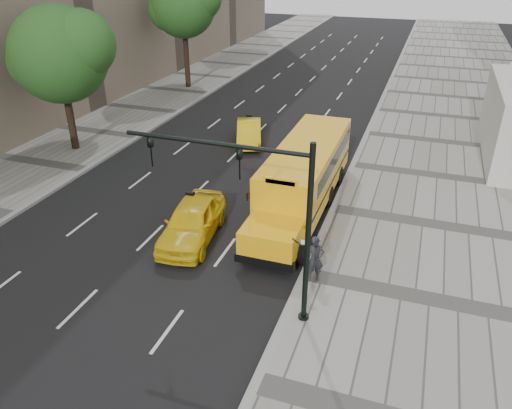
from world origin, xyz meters
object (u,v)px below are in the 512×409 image
(tree_b, at_px, (60,54))
(tree_c, at_px, (184,4))
(pedestrian, at_px, (315,259))
(taxi_near, at_px, (192,221))
(taxi_far, at_px, (249,132))
(traffic_signal, at_px, (265,208))
(school_bus, at_px, (305,171))

(tree_b, distance_m, tree_c, 15.66)
(tree_c, height_order, pedestrian, tree_c)
(tree_c, relative_size, taxi_near, 1.93)
(taxi_near, xyz_separation_m, taxi_far, (-1.67, 11.70, -0.14))
(tree_b, distance_m, pedestrian, 19.39)
(taxi_near, distance_m, traffic_signal, 6.56)
(tree_c, xyz_separation_m, pedestrian, (16.83, -24.01, -5.83))
(tree_b, bearing_deg, tree_c, 90.01)
(tree_c, height_order, school_bus, tree_c)
(tree_c, xyz_separation_m, school_bus, (14.90, -17.99, -5.13))
(school_bus, distance_m, taxi_near, 6.01)
(taxi_near, bearing_deg, school_bus, 43.61)
(school_bus, bearing_deg, traffic_signal, -85.19)
(tree_c, distance_m, traffic_signal, 30.63)
(taxi_near, bearing_deg, traffic_signal, -46.80)
(taxi_far, bearing_deg, tree_c, 111.37)
(pedestrian, bearing_deg, traffic_signal, -144.22)
(tree_b, relative_size, taxi_near, 1.72)
(school_bus, distance_m, pedestrian, 6.36)
(tree_b, height_order, taxi_far, tree_b)
(taxi_near, bearing_deg, pedestrian, -21.41)
(tree_b, relative_size, school_bus, 0.73)
(taxi_far, relative_size, traffic_signal, 0.66)
(taxi_far, bearing_deg, school_bus, -72.39)
(tree_c, relative_size, taxi_far, 2.25)
(tree_c, bearing_deg, tree_b, -89.99)
(tree_b, relative_size, taxi_far, 2.00)
(tree_c, bearing_deg, taxi_far, -48.94)
(tree_b, xyz_separation_m, taxi_far, (9.51, 4.71, -5.09))
(tree_c, height_order, taxi_near, tree_c)
(traffic_signal, bearing_deg, taxi_far, 111.68)
(taxi_far, bearing_deg, pedestrian, -80.47)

